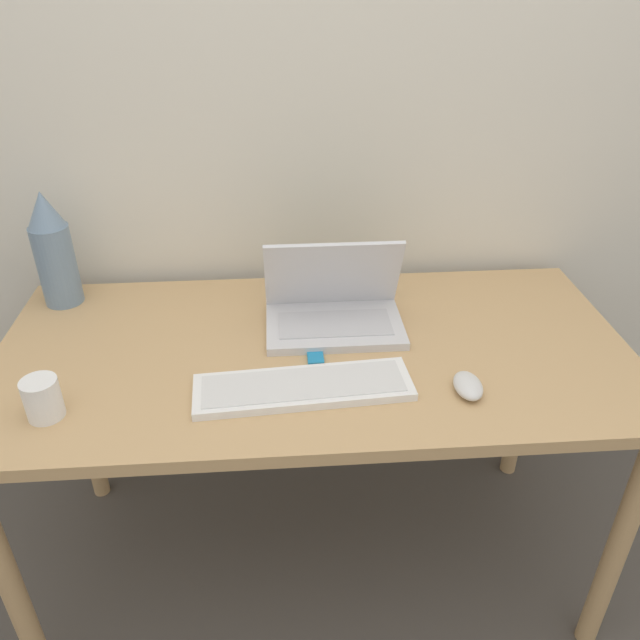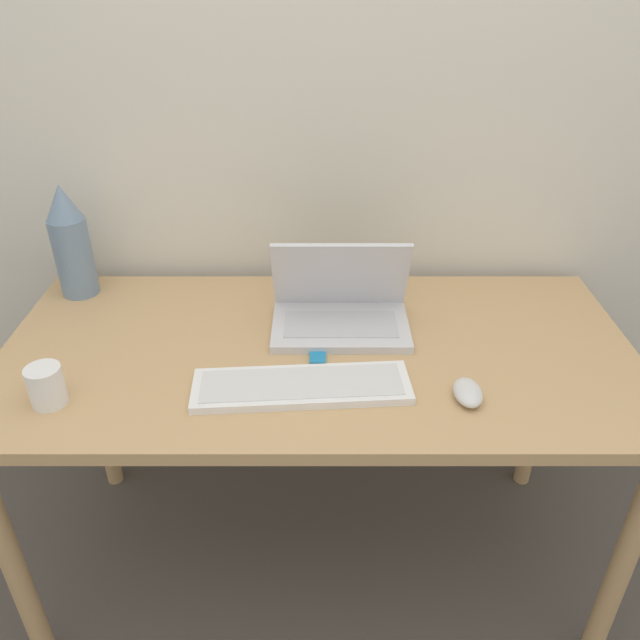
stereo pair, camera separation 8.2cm
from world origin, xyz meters
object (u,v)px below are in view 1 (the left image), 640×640
Objects in this scene: mug at (43,399)px; mouse at (468,386)px; laptop at (334,307)px; vase at (53,250)px; keyboard at (303,387)px; mp3_player at (314,357)px.

mouse is at bearing 0.82° from mug.
laptop is 0.72m from vase.
mug reaches higher than keyboard.
mug is at bearing -153.21° from laptop.
laptop is at bearing 68.64° from mp3_player.
laptop is 3.85× the size of mug.
mouse is (0.34, -0.03, 0.01)m from keyboard.
keyboard is 0.52m from mug.
keyboard is at bearing -35.44° from vase.
vase reaches higher than laptop.
keyboard reaches higher than mp3_player.
mp3_player is (0.64, -0.32, -0.14)m from vase.
laptop is 0.71× the size of keyboard.
mp3_player is at bearing 16.16° from mug.
vase is (-0.95, 0.46, 0.13)m from mouse.
mug is at bearing -179.18° from mouse.
laptop is at bearing 131.09° from mouse.
keyboard is 4.91× the size of mouse.
laptop is 0.39m from mouse.
mouse reaches higher than keyboard.
keyboard is (-0.09, -0.26, -0.04)m from laptop.
vase is at bearing 166.36° from laptop.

